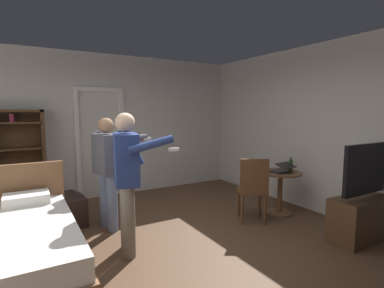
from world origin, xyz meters
TOP-DOWN VIEW (x-y plane):
  - ground_plane at (0.00, 0.00)m, footprint 6.21×6.21m
  - wall_back at (0.00, 2.88)m, footprint 5.81×0.12m
  - wall_right at (2.84, 0.00)m, footprint 0.12×5.88m
  - doorway_frame at (-0.10, 2.80)m, footprint 0.93×0.08m
  - bookshelf at (-1.49, 2.65)m, footprint 0.84×0.32m
  - tv_flatscreen at (2.48, -0.89)m, footprint 1.16×0.40m
  - side_table at (2.19, 0.35)m, footprint 0.69×0.69m
  - laptop at (2.17, 0.31)m, footprint 0.36×0.36m
  - bottle_on_table at (2.33, 0.27)m, footprint 0.06×0.06m
  - wooden_chair at (1.55, 0.29)m, footprint 0.57×0.57m
  - person_blue_shirt at (-0.38, 0.31)m, footprint 0.67×0.71m
  - person_striped_shirt at (-0.38, 1.17)m, footprint 0.75×0.64m
  - suitcase_dark at (-0.95, 1.87)m, footprint 0.61×0.51m
  - suitcase_small at (-0.92, 1.51)m, footprint 0.56×0.43m

SIDE VIEW (x-z plane):
  - ground_plane at x=0.00m, z-range 0.00..0.00m
  - suitcase_dark at x=-0.95m, z-range 0.00..0.40m
  - suitcase_small at x=-0.92m, z-range 0.00..0.42m
  - tv_flatscreen at x=2.48m, z-range -0.26..1.01m
  - side_table at x=2.19m, z-range 0.13..0.83m
  - wooden_chair at x=1.55m, z-range 0.05..1.04m
  - laptop at x=2.17m, z-range 0.67..0.83m
  - bottle_on_table at x=2.33m, z-range 0.68..0.92m
  - bookshelf at x=-1.49m, z-range 0.07..1.78m
  - person_striped_shirt at x=-0.38m, z-range 0.13..1.72m
  - person_blue_shirt at x=-0.38m, z-range 0.14..1.80m
  - doorway_frame at x=-0.10m, z-range 0.16..2.29m
  - wall_back at x=0.00m, z-range 0.00..2.77m
  - wall_right at x=2.84m, z-range 0.00..2.77m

